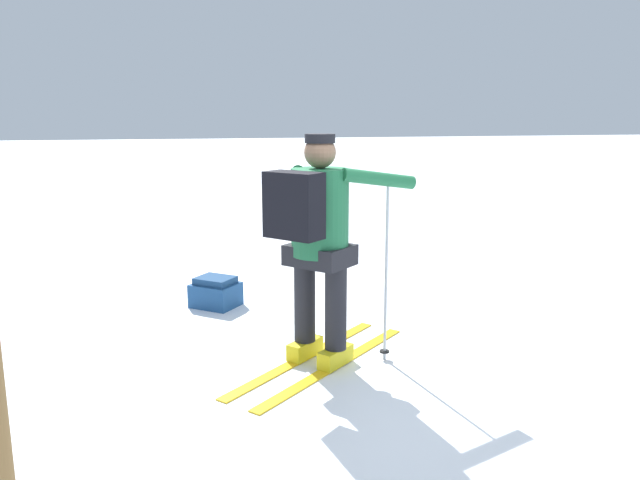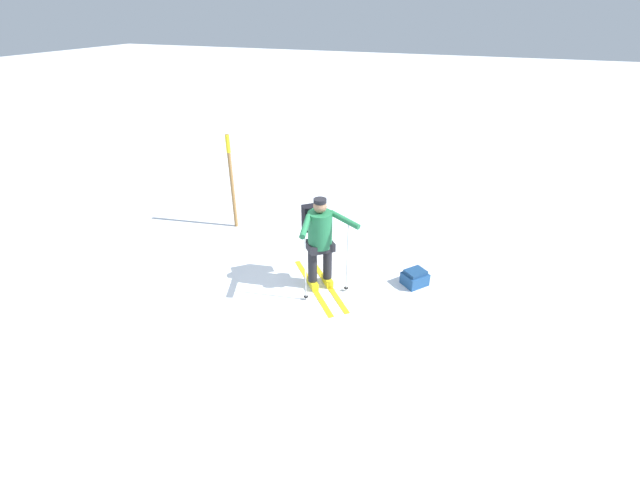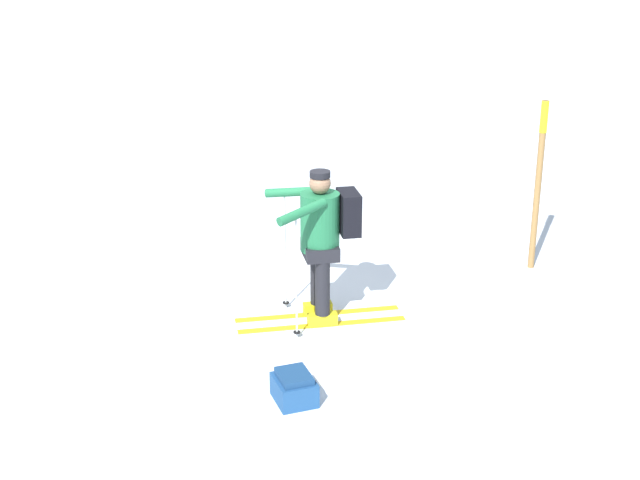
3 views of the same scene
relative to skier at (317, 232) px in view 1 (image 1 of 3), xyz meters
The scene contains 3 objects.
ground_plane 1.07m from the skier, 127.86° to the left, with size 80.00×80.00×0.00m, color white.
skier is the anchor object (origin of this frame).
dropped_backpack 1.81m from the skier, 68.57° to the right, with size 0.51×0.50×0.27m.
Camera 1 is at (1.28, 3.61, 1.73)m, focal length 35.00 mm.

